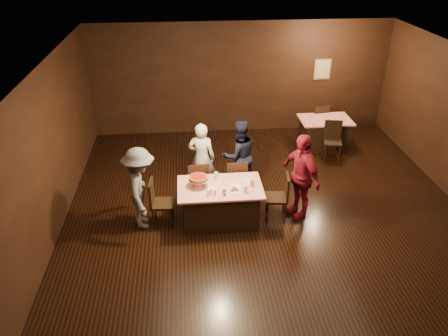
{
  "coord_description": "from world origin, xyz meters",
  "views": [
    {
      "loc": [
        -1.54,
        -6.34,
        5.04
      ],
      "look_at": [
        -0.85,
        0.97,
        1.0
      ],
      "focal_mm": 35.0,
      "sensor_mm": 36.0,
      "label": 1
    }
  ],
  "objects_px": {
    "chair_back_far": "(318,121)",
    "glass_front_right": "(246,189)",
    "pizza_stand": "(198,178)",
    "diner_white_jacket": "(202,158)",
    "chair_far_right": "(236,179)",
    "glass_amber": "(252,183)",
    "plate_empty": "(248,181)",
    "glass_back": "(216,176)",
    "chair_back_near": "(333,141)",
    "glass_front_left": "(224,192)",
    "chair_end_right": "(277,197)",
    "main_table": "(220,204)",
    "back_table": "(324,133)",
    "diner_red_shirt": "(301,176)",
    "chair_far_left": "(198,181)",
    "diner_navy_hoodie": "(239,155)",
    "diner_grey_knit": "(140,188)",
    "chair_end_left": "(162,203)"
  },
  "relations": [
    {
      "from": "glass_front_right",
      "to": "main_table",
      "type": "bearing_deg",
      "value": 150.95
    },
    {
      "from": "chair_end_right",
      "to": "pizza_stand",
      "type": "relative_size",
      "value": 2.5
    },
    {
      "from": "glass_front_right",
      "to": "plate_empty",
      "type": "bearing_deg",
      "value": 75.96
    },
    {
      "from": "diner_white_jacket",
      "to": "chair_back_far",
      "type": "bearing_deg",
      "value": -130.89
    },
    {
      "from": "pizza_stand",
      "to": "plate_empty",
      "type": "height_order",
      "value": "pizza_stand"
    },
    {
      "from": "chair_far_right",
      "to": "glass_amber",
      "type": "distance_m",
      "value": 0.9
    },
    {
      "from": "glass_front_left",
      "to": "plate_empty",
      "type": "bearing_deg",
      "value": 41.99
    },
    {
      "from": "diner_grey_knit",
      "to": "pizza_stand",
      "type": "relative_size",
      "value": 4.28
    },
    {
      "from": "chair_far_left",
      "to": "pizza_stand",
      "type": "height_order",
      "value": "pizza_stand"
    },
    {
      "from": "back_table",
      "to": "diner_red_shirt",
      "type": "height_order",
      "value": "diner_red_shirt"
    },
    {
      "from": "diner_red_shirt",
      "to": "back_table",
      "type": "bearing_deg",
      "value": 130.38
    },
    {
      "from": "chair_far_left",
      "to": "diner_navy_hoodie",
      "type": "bearing_deg",
      "value": -160.38
    },
    {
      "from": "plate_empty",
      "to": "chair_far_left",
      "type": "bearing_deg",
      "value": 147.72
    },
    {
      "from": "diner_red_shirt",
      "to": "chair_end_right",
      "type": "bearing_deg",
      "value": -105.25
    },
    {
      "from": "chair_far_right",
      "to": "glass_amber",
      "type": "relative_size",
      "value": 6.79
    },
    {
      "from": "chair_end_right",
      "to": "glass_front_right",
      "type": "bearing_deg",
      "value": -61.21
    },
    {
      "from": "chair_end_left",
      "to": "glass_amber",
      "type": "bearing_deg",
      "value": -87.56
    },
    {
      "from": "main_table",
      "to": "chair_back_near",
      "type": "height_order",
      "value": "chair_back_near"
    },
    {
      "from": "chair_end_right",
      "to": "plate_empty",
      "type": "bearing_deg",
      "value": -97.5
    },
    {
      "from": "pizza_stand",
      "to": "glass_front_right",
      "type": "xyz_separation_m",
      "value": [
        0.85,
        -0.3,
        -0.11
      ]
    },
    {
      "from": "diner_white_jacket",
      "to": "diner_red_shirt",
      "type": "distance_m",
      "value": 2.16
    },
    {
      "from": "chair_end_right",
      "to": "glass_front_right",
      "type": "height_order",
      "value": "chair_end_right"
    },
    {
      "from": "diner_red_shirt",
      "to": "glass_back",
      "type": "relative_size",
      "value": 12.49
    },
    {
      "from": "chair_end_right",
      "to": "glass_amber",
      "type": "bearing_deg",
      "value": -76.54
    },
    {
      "from": "plate_empty",
      "to": "glass_front_left",
      "type": "height_order",
      "value": "glass_front_left"
    },
    {
      "from": "chair_back_far",
      "to": "glass_back",
      "type": "height_order",
      "value": "chair_back_far"
    },
    {
      "from": "chair_end_right",
      "to": "glass_back",
      "type": "height_order",
      "value": "chair_end_right"
    },
    {
      "from": "chair_far_right",
      "to": "chair_far_left",
      "type": "bearing_deg",
      "value": 0.63
    },
    {
      "from": "diner_navy_hoodie",
      "to": "glass_front_right",
      "type": "bearing_deg",
      "value": 73.11
    },
    {
      "from": "chair_far_right",
      "to": "diner_white_jacket",
      "type": "distance_m",
      "value": 0.87
    },
    {
      "from": "diner_grey_knit",
      "to": "pizza_stand",
      "type": "xyz_separation_m",
      "value": [
        1.08,
        0.05,
        0.14
      ]
    },
    {
      "from": "diner_grey_knit",
      "to": "chair_end_right",
      "type": "bearing_deg",
      "value": -95.19
    },
    {
      "from": "chair_end_right",
      "to": "pizza_stand",
      "type": "bearing_deg",
      "value": -84.16
    },
    {
      "from": "diner_navy_hoodie",
      "to": "diner_grey_knit",
      "type": "distance_m",
      "value": 2.32
    },
    {
      "from": "chair_far_right",
      "to": "plate_empty",
      "type": "xyz_separation_m",
      "value": [
        0.15,
        -0.6,
        0.3
      ]
    },
    {
      "from": "back_table",
      "to": "plate_empty",
      "type": "distance_m",
      "value": 3.8
    },
    {
      "from": "chair_far_left",
      "to": "back_table",
      "type": "bearing_deg",
      "value": -151.83
    },
    {
      "from": "chair_back_far",
      "to": "pizza_stand",
      "type": "relative_size",
      "value": 2.5
    },
    {
      "from": "pizza_stand",
      "to": "diner_white_jacket",
      "type": "bearing_deg",
      "value": 84.47
    },
    {
      "from": "diner_navy_hoodie",
      "to": "pizza_stand",
      "type": "height_order",
      "value": "diner_navy_hoodie"
    },
    {
      "from": "chair_far_right",
      "to": "diner_white_jacket",
      "type": "height_order",
      "value": "diner_white_jacket"
    },
    {
      "from": "chair_back_far",
      "to": "glass_front_right",
      "type": "xyz_separation_m",
      "value": [
        -2.52,
        -3.9,
        0.37
      ]
    },
    {
      "from": "diner_red_shirt",
      "to": "pizza_stand",
      "type": "xyz_separation_m",
      "value": [
        -1.96,
        -0.02,
        0.08
      ]
    },
    {
      "from": "chair_end_right",
      "to": "pizza_stand",
      "type": "height_order",
      "value": "pizza_stand"
    },
    {
      "from": "plate_empty",
      "to": "glass_back",
      "type": "distance_m",
      "value": 0.62
    },
    {
      "from": "back_table",
      "to": "diner_grey_knit",
      "type": "xyz_separation_m",
      "value": [
        -4.45,
        -3.05,
        0.43
      ]
    },
    {
      "from": "main_table",
      "to": "diner_navy_hoodie",
      "type": "distance_m",
      "value": 1.36
    },
    {
      "from": "diner_navy_hoodie",
      "to": "chair_back_near",
      "type": "bearing_deg",
      "value": -169.07
    },
    {
      "from": "chair_back_near",
      "to": "glass_front_left",
      "type": "relative_size",
      "value": 6.79
    },
    {
      "from": "plate_empty",
      "to": "glass_back",
      "type": "bearing_deg",
      "value": 165.96
    }
  ]
}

